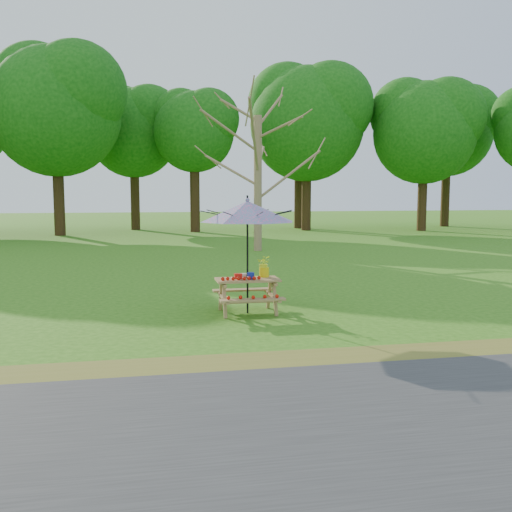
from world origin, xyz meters
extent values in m
plane|color=#316B14|center=(0.00, 0.00, 0.00)|extent=(120.00, 120.00, 0.00)
cube|color=#2F2F31|center=(0.00, -5.00, 0.01)|extent=(120.00, 4.00, 0.01)
cube|color=olive|center=(0.00, -2.80, 0.00)|extent=(120.00, 1.20, 0.01)
cylinder|color=#89654A|center=(4.97, 12.21, 2.66)|extent=(0.38, 0.38, 5.32)
cube|color=#A7804B|center=(2.42, 0.50, 0.65)|extent=(1.20, 0.62, 0.04)
cube|color=#A7804B|center=(2.42, -0.05, 0.36)|extent=(1.20, 0.22, 0.04)
cube|color=#A7804B|center=(2.42, 1.05, 0.36)|extent=(1.20, 0.22, 0.04)
cylinder|color=black|center=(2.42, 0.50, 1.12)|extent=(0.04, 0.04, 2.25)
cone|color=teal|center=(2.42, 0.50, 1.95)|extent=(2.03, 2.03, 0.39)
sphere|color=teal|center=(2.42, 0.50, 2.17)|extent=(0.08, 0.08, 0.08)
cube|color=red|center=(2.24, 0.51, 0.72)|extent=(0.14, 0.12, 0.10)
cylinder|color=#1427A7|center=(2.47, 0.42, 0.74)|extent=(0.13, 0.13, 0.13)
cube|color=beige|center=(2.41, 0.71, 0.71)|extent=(0.13, 0.13, 0.07)
cylinder|color=yellow|center=(2.78, 0.65, 0.76)|extent=(0.19, 0.19, 0.19)
imported|color=#F3FF28|center=(2.78, 0.65, 0.94)|extent=(0.30, 0.28, 0.28)
camera|label=1|loc=(0.50, -10.08, 2.29)|focal=40.00mm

